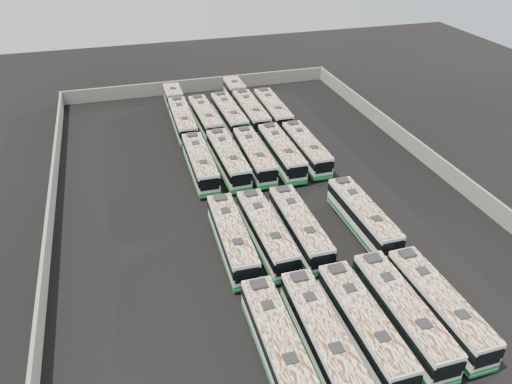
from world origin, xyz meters
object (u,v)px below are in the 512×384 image
object	(u,v)px
bus_front_center	(363,325)
bus_back_far_right	(273,110)
bus_midfront_far_right	(363,216)
bus_front_far_left	(278,344)
bus_front_far_right	(438,305)
bus_front_left	(321,335)
bus_back_left	(205,118)
bus_front_right	(402,313)
bus_midback_far_left	(200,163)
bus_midfront_center	(299,227)
bus_midback_center	(254,156)
bus_back_far_left	(179,112)
bus_midfront_left	(266,232)
bus_back_right	(245,105)
bus_midback_far_right	(306,149)
bus_midback_right	(281,152)
bus_midfront_far_left	(232,238)
bus_back_center	(229,115)
bus_midback_left	(228,159)

from	to	relation	value
bus_front_center	bus_back_far_right	distance (m)	42.70
bus_midfront_far_right	bus_back_far_right	world-z (taller)	bus_back_far_right
bus_front_far_left	bus_front_far_right	size ratio (longest dim) A/B	1.01
bus_front_left	bus_back_far_right	bearing A→B (deg)	77.62
bus_front_far_right	bus_back_left	distance (m)	43.27
bus_front_right	bus_back_left	bearing A→B (deg)	99.16
bus_midback_far_left	bus_front_far_right	bearing A→B (deg)	-64.41
bus_front_right	bus_midfront_center	world-z (taller)	bus_front_right
bus_midback_center	bus_back_far_left	xyz separation A→B (m)	(-6.62, 16.42, 0.01)
bus_front_right	bus_midfront_far_right	distance (m)	13.35
bus_midfront_center	bus_back_far_right	distance (m)	29.71
bus_midfront_center	bus_midfront_left	bearing A→B (deg)	178.90
bus_front_left	bus_back_right	world-z (taller)	bus_back_right
bus_front_center	bus_midback_far_right	distance (m)	29.81
bus_midfront_left	bus_midback_right	xyz separation A→B (m)	(6.86, 15.54, 0.03)
bus_front_center	bus_midback_far_left	distance (m)	29.81
bus_midfront_far_left	bus_midfront_center	xyz separation A→B (m)	(6.71, -0.15, -0.01)
bus_back_center	bus_midback_right	bearing A→B (deg)	-76.75
bus_front_far_left	bus_midfront_far_right	xyz separation A→B (m)	(13.38, 13.12, -0.02)
bus_midfront_left	bus_midfront_center	distance (m)	3.36
bus_front_right	bus_back_far_right	distance (m)	42.08
bus_front_right	bus_front_far_right	world-z (taller)	bus_front_right
bus_midfront_far_right	bus_back_center	size ratio (longest dim) A/B	0.97
bus_midback_far_right	bus_back_right	size ratio (longest dim) A/B	0.62
bus_midfront_far_left	bus_back_center	distance (m)	29.57
bus_front_far_left	bus_midfront_far_left	distance (m)	13.35
bus_front_far_left	bus_front_right	size ratio (longest dim) A/B	0.98
bus_front_left	bus_midback_right	xyz separation A→B (m)	(6.82, 28.88, 0.03)
bus_front_center	bus_midback_right	xyz separation A→B (m)	(3.40, 28.86, 0.03)
bus_front_far_left	bus_back_center	world-z (taller)	bus_back_center
bus_front_center	bus_midfront_left	xyz separation A→B (m)	(-3.47, 13.32, 0.00)
bus_midfront_far_left	bus_midback_center	world-z (taller)	bus_midback_center
bus_midback_center	bus_back_far_right	distance (m)	14.86
bus_midfront_far_left	bus_midback_right	world-z (taller)	bus_midback_right
bus_front_center	bus_front_far_left	bearing A→B (deg)	179.20
bus_front_left	bus_back_left	distance (m)	42.32
bus_front_far_left	bus_midback_center	distance (m)	29.64
bus_front_far_right	bus_back_far_right	bearing A→B (deg)	89.06
bus_midback_far_right	bus_front_center	bearing A→B (deg)	-103.03
bus_front_far_left	bus_midback_right	size ratio (longest dim) A/B	0.98
bus_midfront_center	bus_midback_center	world-z (taller)	bus_midback_center
bus_midfront_left	bus_midback_far_left	bearing A→B (deg)	100.94
bus_back_left	bus_midfront_center	bearing A→B (deg)	-84.79
bus_midback_far_right	bus_midfront_far_left	bearing A→B (deg)	-130.89
bus_midfront_center	bus_back_left	distance (m)	29.24
bus_midback_right	bus_midback_far_right	world-z (taller)	bus_midback_right
bus_midfront_center	bus_back_right	size ratio (longest dim) A/B	0.63
bus_midback_left	bus_back_center	world-z (taller)	bus_back_center
bus_back_far_left	bus_back_left	world-z (taller)	bus_back_far_left
bus_front_right	bus_midback_right	xyz separation A→B (m)	(-0.01, 28.64, -0.00)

